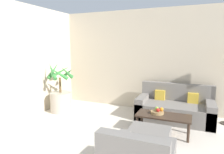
% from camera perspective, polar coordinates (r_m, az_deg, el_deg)
% --- Properties ---
extents(wall_back, '(8.15, 0.06, 2.70)m').
position_cam_1_polar(wall_back, '(5.37, 18.62, 4.32)').
color(wall_back, beige).
rests_on(wall_back, ground_plane).
extents(potted_palm, '(0.73, 0.75, 1.32)m').
position_cam_1_polar(potted_palm, '(5.48, -14.44, -5.49)').
color(potted_palm, '#ADA393').
rests_on(potted_palm, ground_plane).
extents(sofa_loveseat, '(1.72, 0.87, 0.82)m').
position_cam_1_polar(sofa_loveseat, '(5.01, 17.48, -8.56)').
color(sofa_loveseat, slate).
rests_on(sofa_loveseat, ground_plane).
extents(coffee_table, '(1.05, 0.48, 0.39)m').
position_cam_1_polar(coffee_table, '(4.14, 14.46, -11.15)').
color(coffee_table, '#38281E').
rests_on(coffee_table, ground_plane).
extents(fruit_bowl, '(0.26, 0.26, 0.05)m').
position_cam_1_polar(fruit_bowl, '(4.17, 12.78, -9.80)').
color(fruit_bowl, '#997A4C').
rests_on(fruit_bowl, coffee_table).
extents(apple_red, '(0.07, 0.07, 0.07)m').
position_cam_1_polar(apple_red, '(4.10, 12.98, -9.20)').
color(apple_red, red).
rests_on(apple_red, fruit_bowl).
extents(apple_green, '(0.08, 0.08, 0.08)m').
position_cam_1_polar(apple_green, '(4.18, 12.69, -8.77)').
color(apple_green, olive).
rests_on(apple_green, fruit_bowl).
extents(orange_fruit, '(0.07, 0.07, 0.07)m').
position_cam_1_polar(orange_fruit, '(4.17, 13.99, -8.92)').
color(orange_fruit, orange).
rests_on(orange_fruit, fruit_bowl).
extents(ottoman, '(0.65, 0.49, 0.40)m').
position_cam_1_polar(ottoman, '(3.50, 10.55, -17.28)').
color(ottoman, slate).
rests_on(ottoman, ground_plane).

